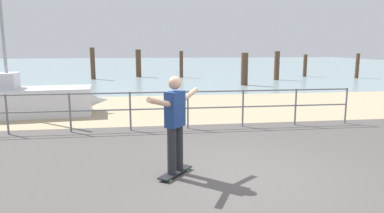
% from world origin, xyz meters
% --- Properties ---
extents(ground_plane, '(24.00, 10.00, 0.04)m').
position_xyz_m(ground_plane, '(0.00, -1.00, 0.00)').
color(ground_plane, '#514C49').
rests_on(ground_plane, ground).
extents(beach_strip, '(24.00, 6.00, 0.04)m').
position_xyz_m(beach_strip, '(0.00, 7.00, 0.00)').
color(beach_strip, tan).
rests_on(beach_strip, ground).
extents(sea_surface, '(72.00, 50.00, 0.04)m').
position_xyz_m(sea_surface, '(0.00, 35.00, 0.00)').
color(sea_surface, '#849EA3').
rests_on(sea_surface, ground).
extents(railing_fence, '(10.74, 0.05, 1.05)m').
position_xyz_m(railing_fence, '(-1.20, 3.60, 0.69)').
color(railing_fence, slate).
rests_on(railing_fence, ground).
extents(sailboat, '(5.03, 1.82, 4.46)m').
position_xyz_m(sailboat, '(-5.35, 6.05, 0.52)').
color(sailboat, silver).
rests_on(sailboat, ground).
extents(skateboard, '(0.65, 0.75, 0.08)m').
position_xyz_m(skateboard, '(-1.10, 0.17, 0.07)').
color(skateboard, black).
rests_on(skateboard, ground).
extents(skateboarder, '(0.97, 1.19, 1.65)m').
position_xyz_m(skateboarder, '(-1.10, 0.17, 1.02)').
color(skateboarder, '#26262B').
rests_on(skateboarder, skateboard).
extents(groyne_post_0, '(0.31, 0.31, 2.12)m').
position_xyz_m(groyne_post_0, '(-4.89, 18.56, 1.06)').
color(groyne_post_0, '#513826').
rests_on(groyne_post_0, ground).
extents(groyne_post_1, '(0.38, 0.38, 1.97)m').
position_xyz_m(groyne_post_1, '(-1.90, 19.89, 0.99)').
color(groyne_post_1, '#513826').
rests_on(groyne_post_1, ground).
extents(groyne_post_2, '(0.26, 0.26, 1.88)m').
position_xyz_m(groyne_post_2, '(1.10, 19.07, 0.94)').
color(groyne_post_2, '#513826').
rests_on(groyne_post_2, ground).
extents(groyne_post_3, '(0.39, 0.39, 1.85)m').
position_xyz_m(groyne_post_3, '(4.09, 13.65, 0.92)').
color(groyne_post_3, '#513826').
rests_on(groyne_post_3, ground).
extents(groyne_post_4, '(0.34, 0.34, 1.89)m').
position_xyz_m(groyne_post_4, '(7.09, 16.40, 0.94)').
color(groyne_post_4, '#513826').
rests_on(groyne_post_4, ground).
extents(groyne_post_5, '(0.27, 0.27, 1.61)m').
position_xyz_m(groyne_post_5, '(10.09, 18.55, 0.81)').
color(groyne_post_5, '#513826').
rests_on(groyne_post_5, ground).
extents(groyne_post_6, '(0.26, 0.26, 1.72)m').
position_xyz_m(groyne_post_6, '(13.08, 16.85, 0.86)').
color(groyne_post_6, '#513826').
rests_on(groyne_post_6, ground).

